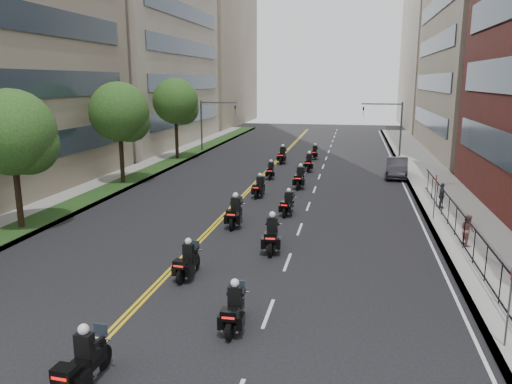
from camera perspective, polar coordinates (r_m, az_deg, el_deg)
sidewalk_right at (r=36.77m, az=20.51°, el=-0.19°), size 4.00×90.00×0.15m
sidewalk_left at (r=40.37m, az=-15.33°, el=1.26°), size 4.00×90.00×0.15m
grass_strip at (r=40.01m, az=-14.31°, el=1.36°), size 2.00×90.00×0.04m
building_right_far at (r=89.96m, az=21.87°, el=15.15°), size 15.00×28.00×26.00m
building_left_mid at (r=65.34m, az=-15.21°, el=20.40°), size 16.11×28.00×34.00m
building_left_far at (r=92.83m, az=-6.65°, el=15.84°), size 16.00×28.00×26.00m
iron_fence at (r=24.02m, az=23.16°, el=-4.95°), size 0.05×28.00×1.50m
street_trees at (r=33.66m, az=-19.18°, el=7.52°), size 4.40×38.40×7.98m
traffic_signal_right at (r=52.71m, az=15.23°, el=7.83°), size 4.09×0.20×5.60m
traffic_signal_left at (r=54.77m, az=-5.30°, el=8.38°), size 4.09×0.20×5.60m
motorcycle_0 at (r=14.15m, az=-19.19°, el=-18.09°), size 0.59×2.34×1.72m
motorcycle_1 at (r=16.23m, az=-2.51°, el=-13.30°), size 0.52×2.23×1.64m
motorcycle_2 at (r=20.29m, az=-7.83°, el=-7.97°), size 0.56×2.20×1.62m
motorcycle_3 at (r=23.11m, az=1.84°, el=-5.02°), size 0.67×2.51×1.85m
motorcycle_4 at (r=26.95m, az=-2.41°, el=-2.44°), size 0.58×2.51×1.85m
motorcycle_5 at (r=29.30m, az=3.67°, el=-1.43°), size 0.65×2.14×1.58m
motorcycle_6 at (r=33.75m, az=0.39°, el=0.52°), size 0.60×2.21×1.63m
motorcycle_7 at (r=36.67m, az=5.05°, el=1.56°), size 0.60×2.44×1.80m
motorcycle_8 at (r=40.09m, az=1.69°, el=2.41°), size 0.51×2.08×1.54m
motorcycle_9 at (r=43.53m, az=6.06°, el=3.28°), size 0.55×2.39×1.77m
motorcycle_10 at (r=47.55m, az=3.04°, el=4.15°), size 0.58×2.46×1.82m
motorcycle_11 at (r=50.47m, az=6.72°, el=4.47°), size 0.53×2.14×1.58m
parked_sedan at (r=42.22m, az=15.81°, el=2.69°), size 2.05×4.86×1.56m
pedestrian_b at (r=25.47m, az=23.03°, el=-4.00°), size 0.75×0.85×1.48m
pedestrian_c at (r=32.17m, az=20.46°, el=-0.39°), size 0.42×0.93×1.55m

